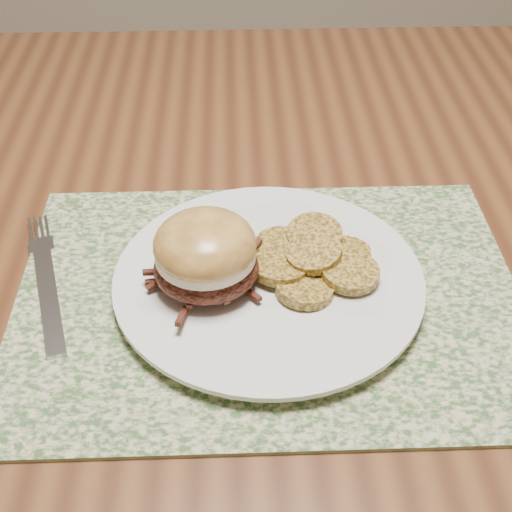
{
  "coord_description": "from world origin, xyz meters",
  "views": [
    {
      "loc": [
        -0.25,
        -0.62,
        1.19
      ],
      "look_at": [
        -0.23,
        -0.14,
        0.79
      ],
      "focal_mm": 50.0,
      "sensor_mm": 36.0,
      "label": 1
    }
  ],
  "objects_px": {
    "dining_table": "(453,252)",
    "dinner_plate": "(268,282)",
    "pork_sandwich": "(205,255)",
    "fork": "(46,278)"
  },
  "relations": [
    {
      "from": "dining_table",
      "to": "dinner_plate",
      "type": "xyz_separation_m",
      "value": [
        -0.22,
        -0.14,
        0.09
      ]
    },
    {
      "from": "dining_table",
      "to": "dinner_plate",
      "type": "bearing_deg",
      "value": -146.56
    },
    {
      "from": "dinner_plate",
      "to": "pork_sandwich",
      "type": "bearing_deg",
      "value": -170.41
    },
    {
      "from": "dinner_plate",
      "to": "fork",
      "type": "bearing_deg",
      "value": 174.89
    },
    {
      "from": "dinner_plate",
      "to": "pork_sandwich",
      "type": "distance_m",
      "value": 0.07
    },
    {
      "from": "dining_table",
      "to": "fork",
      "type": "distance_m",
      "value": 0.45
    },
    {
      "from": "dining_table",
      "to": "fork",
      "type": "relative_size",
      "value": 7.73
    },
    {
      "from": "dining_table",
      "to": "dinner_plate",
      "type": "relative_size",
      "value": 5.77
    },
    {
      "from": "pork_sandwich",
      "to": "fork",
      "type": "bearing_deg",
      "value": 171.91
    },
    {
      "from": "dining_table",
      "to": "fork",
      "type": "xyz_separation_m",
      "value": [
        -0.42,
        -0.13,
        0.09
      ]
    }
  ]
}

